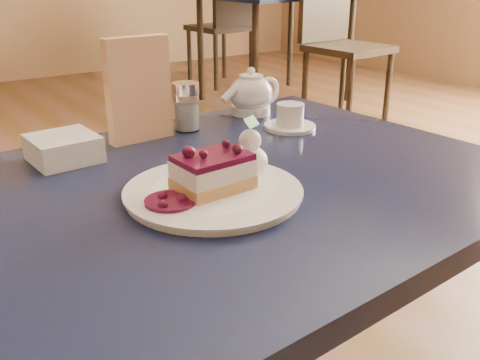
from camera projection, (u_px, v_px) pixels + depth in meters
main_table at (198, 228)px, 0.88m from camera, size 1.15×0.79×0.70m
dessert_plate at (213, 193)px, 0.82m from camera, size 0.27×0.27×0.01m
cheesecake_slice at (213, 172)px, 0.81m from camera, size 0.11×0.08×0.06m
whipped_cream at (250, 161)px, 0.86m from camera, size 0.06×0.06×0.05m
berry_sauce at (170, 201)px, 0.77m from camera, size 0.07×0.07×0.01m
tea_set at (258, 100)px, 1.23m from camera, size 0.15×0.26×0.10m
menu_card at (138, 90)px, 1.05m from camera, size 0.13×0.03×0.21m
sugar_shaker at (186, 106)px, 1.13m from camera, size 0.06×0.06×0.10m
napkin_stack at (63, 148)px, 0.96m from camera, size 0.12×0.12×0.05m
bg_table_far_right at (274, 90)px, 4.34m from camera, size 1.17×2.03×1.35m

